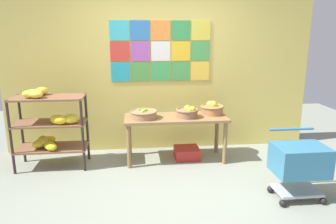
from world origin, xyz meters
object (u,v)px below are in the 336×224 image
display_table (176,122)px  shopping_cart (299,162)px  fruit_basket_back_right (188,112)px  produce_crate_under_table (187,153)px  fruit_basket_back_left (144,114)px  fruit_basket_right (212,109)px  banana_shelf_unit (48,122)px

display_table → shopping_cart: 1.79m
fruit_basket_back_right → produce_crate_under_table: bearing=82.2°
fruit_basket_back_left → fruit_basket_right: size_ratio=1.11×
shopping_cart → banana_shelf_unit: bearing=144.7°
shopping_cart → fruit_basket_back_left: bearing=130.3°
display_table → produce_crate_under_table: 0.53m
produce_crate_under_table → shopping_cart: (1.05, -1.34, 0.36)m
banana_shelf_unit → fruit_basket_right: banana_shelf_unit is taller
produce_crate_under_table → shopping_cart: 1.73m
fruit_basket_right → display_table: bearing=-170.1°
fruit_basket_right → fruit_basket_back_left: bearing=-172.4°
produce_crate_under_table → fruit_basket_back_left: bearing=-172.7°
display_table → fruit_basket_right: bearing=9.9°
fruit_basket_back_right → fruit_basket_back_left: 0.63m
fruit_basket_back_left → fruit_basket_right: 1.04m
display_table → shopping_cart: shopping_cart is taller
fruit_basket_back_right → fruit_basket_right: fruit_basket_right is taller
banana_shelf_unit → fruit_basket_back_left: banana_shelf_unit is taller
banana_shelf_unit → fruit_basket_back_right: 1.95m
produce_crate_under_table → shopping_cart: size_ratio=0.48×
fruit_basket_back_left → fruit_basket_back_right: bearing=-1.6°
banana_shelf_unit → shopping_cart: 3.26m
banana_shelf_unit → display_table: banana_shelf_unit is taller
banana_shelf_unit → fruit_basket_back_right: size_ratio=3.45×
fruit_basket_back_right → shopping_cart: (1.06, -1.24, -0.31)m
fruit_basket_back_right → banana_shelf_unit: bearing=-179.7°
fruit_basket_back_right → shopping_cart: 1.66m
display_table → fruit_basket_right: size_ratio=4.26×
fruit_basket_back_right → produce_crate_under_table: 0.67m
display_table → produce_crate_under_table: (0.18, 0.04, -0.50)m
fruit_basket_right → shopping_cart: fruit_basket_right is taller
display_table → produce_crate_under_table: bearing=13.6°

